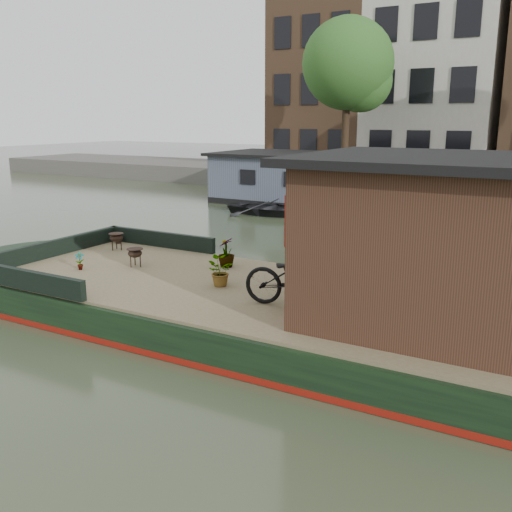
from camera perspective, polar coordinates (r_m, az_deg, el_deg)
The scene contains 17 objects.
ground at distance 9.80m, azimuth 4.38°, elevation -7.81°, with size 120.00×120.00×0.00m, color #2F3D27.
houseboat_hull at distance 10.30m, azimuth -2.34°, elevation -5.07°, with size 14.01×4.02×0.60m.
houseboat_deck at distance 9.59m, azimuth 4.44°, elevation -4.33°, with size 11.80×3.80×0.05m, color olive.
bow_bulwark at distance 12.46m, azimuth -17.15°, elevation 0.28°, with size 3.00×4.00×0.35m.
cabin at distance 8.61m, azimuth 17.90°, elevation 1.59°, with size 4.00×3.50×2.42m.
bicycle at distance 8.95m, azimuth 4.37°, elevation -2.30°, with size 0.63×1.81×0.95m, color black.
potted_plant_a at distance 11.77m, azimuth -17.22°, elevation -0.47°, with size 0.19×0.13×0.35m, color brown.
potted_plant_b at distance 10.61m, azimuth 4.51°, elevation -1.34°, with size 0.21×0.17×0.38m, color brown.
potted_plant_c at distance 10.16m, azimuth -3.75°, elevation -1.57°, with size 0.48×0.41×0.53m, color #AC3732.
potted_plant_d at distance 11.44m, azimuth -2.99°, elevation 0.35°, with size 0.33×0.33×0.59m, color maroon.
brazier_front at distance 11.73m, azimuth -11.99°, elevation -0.15°, with size 0.35×0.35×0.37m, color black, non-canonical shape.
brazier_rear at distance 13.32m, azimuth -13.77°, elevation 1.42°, with size 0.36×0.36×0.38m, color black, non-canonical shape.
bollard_port at distance 14.01m, azimuth -13.63°, elevation 1.64°, with size 0.18×0.18×0.20m, color black.
dinghy at distance 21.63m, azimuth 1.66°, elevation 5.12°, with size 2.47×3.46×0.72m, color black.
far_houseboat at distance 22.75m, azimuth 19.70°, elevation 6.31°, with size 20.40×4.40×2.11m.
quay at distance 29.20m, azimuth 21.90°, elevation 6.57°, with size 60.00×6.00×0.90m, color #47443F.
tree_left at distance 29.27m, azimuth 9.47°, elevation 18.06°, with size 4.40×4.40×7.40m.
Camera 1 is at (3.82, -8.28, 3.59)m, focal length 40.00 mm.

